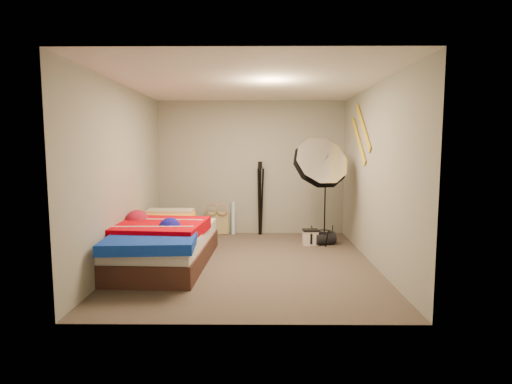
{
  "coord_description": "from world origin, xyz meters",
  "views": [
    {
      "loc": [
        0.14,
        -5.54,
        1.63
      ],
      "look_at": [
        0.1,
        0.6,
        0.95
      ],
      "focal_mm": 28.0,
      "sensor_mm": 36.0,
      "label": 1
    }
  ],
  "objects_px": {
    "tote_bag": "(217,223)",
    "duffel_bag": "(324,238)",
    "camera_tripod": "(260,193)",
    "bed": "(154,242)",
    "wrapping_roll": "(233,218)",
    "camera_case": "(310,238)",
    "photo_umbrella": "(319,165)"
  },
  "relations": [
    {
      "from": "duffel_bag",
      "to": "camera_case",
      "type": "bearing_deg",
      "value": 168.64
    },
    {
      "from": "tote_bag",
      "to": "wrapping_roll",
      "type": "relative_size",
      "value": 0.69
    },
    {
      "from": "camera_tripod",
      "to": "wrapping_roll",
      "type": "bearing_deg",
      "value": 176.48
    },
    {
      "from": "wrapping_roll",
      "to": "photo_umbrella",
      "type": "height_order",
      "value": "photo_umbrella"
    },
    {
      "from": "camera_case",
      "to": "duffel_bag",
      "type": "height_order",
      "value": "camera_case"
    },
    {
      "from": "duffel_bag",
      "to": "photo_umbrella",
      "type": "height_order",
      "value": "photo_umbrella"
    },
    {
      "from": "photo_umbrella",
      "to": "tote_bag",
      "type": "bearing_deg",
      "value": 150.18
    },
    {
      "from": "duffel_bag",
      "to": "tote_bag",
      "type": "bearing_deg",
      "value": 140.26
    },
    {
      "from": "wrapping_roll",
      "to": "camera_tripod",
      "type": "height_order",
      "value": "camera_tripod"
    },
    {
      "from": "bed",
      "to": "photo_umbrella",
      "type": "bearing_deg",
      "value": 20.8
    },
    {
      "from": "wrapping_roll",
      "to": "duffel_bag",
      "type": "bearing_deg",
      "value": -27.15
    },
    {
      "from": "wrapping_roll",
      "to": "camera_tripod",
      "type": "relative_size",
      "value": 0.45
    },
    {
      "from": "duffel_bag",
      "to": "camera_tripod",
      "type": "relative_size",
      "value": 0.26
    },
    {
      "from": "photo_umbrella",
      "to": "camera_case",
      "type": "bearing_deg",
      "value": 121.27
    },
    {
      "from": "camera_case",
      "to": "bed",
      "type": "xyz_separation_m",
      "value": [
        -2.35,
        -1.11,
        0.19
      ]
    },
    {
      "from": "tote_bag",
      "to": "duffel_bag",
      "type": "relative_size",
      "value": 1.21
    },
    {
      "from": "camera_tripod",
      "to": "tote_bag",
      "type": "bearing_deg",
      "value": 177.81
    },
    {
      "from": "camera_tripod",
      "to": "camera_case",
      "type": "bearing_deg",
      "value": -43.68
    },
    {
      "from": "camera_case",
      "to": "camera_tripod",
      "type": "relative_size",
      "value": 0.18
    },
    {
      "from": "tote_bag",
      "to": "photo_umbrella",
      "type": "bearing_deg",
      "value": -38.28
    },
    {
      "from": "tote_bag",
      "to": "camera_tripod",
      "type": "height_order",
      "value": "camera_tripod"
    },
    {
      "from": "photo_umbrella",
      "to": "camera_tripod",
      "type": "height_order",
      "value": "photo_umbrella"
    },
    {
      "from": "tote_bag",
      "to": "bed",
      "type": "distance_m",
      "value": 2.07
    },
    {
      "from": "camera_case",
      "to": "duffel_bag",
      "type": "distance_m",
      "value": 0.24
    },
    {
      "from": "wrapping_roll",
      "to": "camera_case",
      "type": "xyz_separation_m",
      "value": [
        1.35,
        -0.84,
        -0.18
      ]
    },
    {
      "from": "tote_bag",
      "to": "duffel_bag",
      "type": "distance_m",
      "value": 2.07
    },
    {
      "from": "camera_case",
      "to": "photo_umbrella",
      "type": "height_order",
      "value": "photo_umbrella"
    },
    {
      "from": "tote_bag",
      "to": "wrapping_roll",
      "type": "distance_m",
      "value": 0.32
    },
    {
      "from": "photo_umbrella",
      "to": "camera_tripod",
      "type": "xyz_separation_m",
      "value": [
        -0.95,
        0.98,
        -0.57
      ]
    },
    {
      "from": "wrapping_roll",
      "to": "photo_umbrella",
      "type": "xyz_separation_m",
      "value": [
        1.46,
        -1.01,
        1.06
      ]
    },
    {
      "from": "tote_bag",
      "to": "photo_umbrella",
      "type": "height_order",
      "value": "photo_umbrella"
    },
    {
      "from": "camera_case",
      "to": "bed",
      "type": "relative_size",
      "value": 0.1
    }
  ]
}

